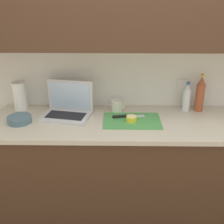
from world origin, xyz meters
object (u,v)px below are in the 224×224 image
(measuring_cup, at_px, (117,106))
(bowl_white, at_px, (19,119))
(bottle_oil_tall, at_px, (187,98))
(lemon_half_cut, at_px, (131,119))
(bottle_green_soda, at_px, (200,94))
(knife, at_px, (123,116))
(paper_towel_roll, at_px, (20,96))
(cutting_board, at_px, (132,120))
(laptop, at_px, (68,108))

(measuring_cup, height_order, bowl_white, measuring_cup)
(bottle_oil_tall, distance_m, measuring_cup, 0.57)
(bottle_oil_tall, xyz_separation_m, measuring_cup, (-0.57, -0.03, -0.06))
(lemon_half_cut, xyz_separation_m, bottle_green_soda, (0.56, 0.24, 0.11))
(knife, distance_m, paper_towel_roll, 0.87)
(cutting_board, xyz_separation_m, lemon_half_cut, (-0.01, -0.02, 0.02))
(bottle_green_soda, height_order, bottle_oil_tall, bottle_green_soda)
(knife, distance_m, measuring_cup, 0.15)
(paper_towel_roll, bearing_deg, measuring_cup, -1.97)
(bowl_white, bearing_deg, lemon_half_cut, 1.06)
(bottle_green_soda, bearing_deg, bowl_white, -169.82)
(cutting_board, height_order, measuring_cup, measuring_cup)
(measuring_cup, xyz_separation_m, bowl_white, (-0.73, -0.22, -0.02))
(measuring_cup, bearing_deg, laptop, -167.77)
(bottle_oil_tall, bearing_deg, knife, -162.15)
(cutting_board, xyz_separation_m, knife, (-0.07, 0.05, 0.01))
(laptop, relative_size, cutting_board, 0.94)
(laptop, bearing_deg, knife, 4.33)
(lemon_half_cut, bearing_deg, paper_towel_roll, 165.58)
(knife, height_order, bottle_oil_tall, bottle_oil_tall)
(laptop, height_order, measuring_cup, laptop)
(bottle_green_soda, bearing_deg, cutting_board, -158.95)
(cutting_board, bearing_deg, paper_towel_roll, 166.96)
(bottle_oil_tall, bearing_deg, laptop, -173.08)
(lemon_half_cut, distance_m, bowl_white, 0.84)
(laptop, xyz_separation_m, lemon_half_cut, (0.50, -0.12, -0.03))
(lemon_half_cut, relative_size, paper_towel_roll, 0.34)
(lemon_half_cut, relative_size, bottle_green_soda, 0.26)
(laptop, bearing_deg, paper_towel_roll, 175.59)
(bottle_green_soda, relative_size, paper_towel_roll, 1.31)
(knife, height_order, bottle_green_soda, bottle_green_soda)
(knife, xyz_separation_m, bottle_oil_tall, (0.52, 0.17, 0.09))
(cutting_board, bearing_deg, knife, 143.91)
(bottle_oil_tall, height_order, paper_towel_roll, bottle_oil_tall)
(lemon_half_cut, bearing_deg, knife, 130.93)
(lemon_half_cut, bearing_deg, bowl_white, -178.94)
(measuring_cup, bearing_deg, paper_towel_roll, 178.03)
(lemon_half_cut, bearing_deg, measuring_cup, 117.74)
(paper_towel_roll, bearing_deg, cutting_board, -13.04)
(lemon_half_cut, height_order, bowl_white, lemon_half_cut)
(cutting_board, height_order, paper_towel_roll, paper_towel_roll)
(bottle_oil_tall, distance_m, bowl_white, 1.33)
(cutting_board, height_order, bottle_oil_tall, bottle_oil_tall)
(paper_towel_roll, bearing_deg, knife, -10.93)
(bottle_green_soda, distance_m, measuring_cup, 0.68)
(bottle_green_soda, xyz_separation_m, bottle_oil_tall, (-0.10, -0.00, -0.03))
(bowl_white, bearing_deg, measuring_cup, 16.74)
(knife, distance_m, bottle_oil_tall, 0.55)
(bowl_white, xyz_separation_m, paper_towel_roll, (-0.06, 0.25, 0.09))
(cutting_board, bearing_deg, bowl_white, -177.48)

